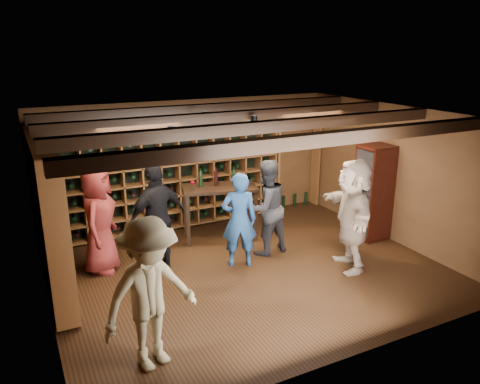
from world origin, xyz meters
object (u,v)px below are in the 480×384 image
man_grey_suit (266,207)px  guest_khaki (150,294)px  guest_woman_black (157,218)px  man_blue_shirt (239,220)px  display_cabinet (373,194)px  tasting_table (219,193)px  guest_red_floral (99,220)px  guest_beige (352,215)px

man_grey_suit → guest_khaki: (-2.64, -2.08, 0.05)m
man_grey_suit → guest_woman_black: guest_woman_black is taller
man_blue_shirt → guest_khaki: bearing=62.6°
guest_woman_black → man_blue_shirt: bearing=143.3°
display_cabinet → tasting_table: display_cabinet is taller
man_grey_suit → guest_woman_black: size_ratio=0.95×
display_cabinet → guest_khaki: size_ratio=0.98×
guest_woman_black → guest_khaki: size_ratio=0.99×
display_cabinet → man_blue_shirt: (-2.75, 0.06, -0.06)m
display_cabinet → guest_red_floral: display_cabinet is taller
man_grey_suit → guest_beige: guest_beige is taller
guest_red_floral → guest_khaki: size_ratio=0.98×
guest_red_floral → guest_khaki: (0.05, -2.66, 0.02)m
guest_beige → guest_khaki: bearing=-54.4°
guest_khaki → tasting_table: size_ratio=1.20×
man_blue_shirt → guest_woman_black: guest_woman_black is taller
man_grey_suit → tasting_table: size_ratio=1.13×
guest_woman_black → tasting_table: (1.41, 0.75, 0.00)m
man_blue_shirt → man_grey_suit: (0.63, 0.23, 0.04)m
tasting_table → guest_woman_black: bearing=-136.5°
tasting_table → guest_red_floral: bearing=-155.2°
man_grey_suit → guest_beige: 1.46m
man_grey_suit → display_cabinet: bearing=164.5°
display_cabinet → guest_beige: (-1.18, -0.83, 0.06)m
tasting_table → display_cabinet: bearing=-10.4°
guest_woman_black → guest_beige: (2.80, -1.32, 0.03)m
man_grey_suit → guest_khaki: size_ratio=0.94×
man_blue_shirt → guest_red_floral: size_ratio=0.91×
man_grey_suit → guest_woman_black: (-1.86, 0.20, 0.05)m
man_grey_suit → guest_khaki: bearing=30.5°
display_cabinet → guest_beige: bearing=-145.0°
guest_woman_black → guest_beige: guest_beige is taller
guest_woman_black → tasting_table: guest_woman_black is taller
guest_woman_black → tasting_table: bearing=-169.2°
guest_woman_black → guest_khaki: 2.41m
guest_woman_black → guest_beige: 3.09m
guest_khaki → tasting_table: guest_khaki is taller
tasting_table → guest_beige: bearing=-40.6°
guest_woman_black → guest_khaki: (-0.78, -2.28, 0.01)m
guest_red_floral → tasting_table: 2.28m
guest_woman_black → guest_red_floral: bearing=-42.0°
guest_woman_black → guest_beige: size_ratio=0.97×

